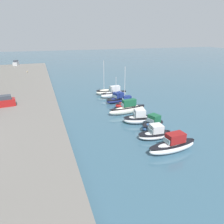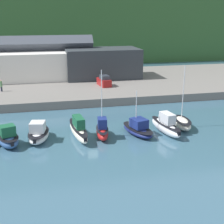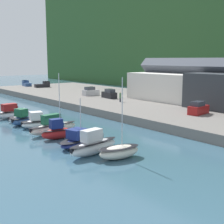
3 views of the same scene
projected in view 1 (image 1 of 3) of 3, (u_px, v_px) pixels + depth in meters
name	position (u px, v px, depth m)	size (l,w,h in m)	color
ground_plane	(124.00, 110.00, 44.98)	(320.00, 320.00, 0.00)	#385B70
moored_boat_0	(173.00, 145.00, 29.08)	(2.62, 7.36, 2.66)	white
moored_boat_1	(155.00, 134.00, 32.83)	(2.60, 5.25, 2.21)	white
moored_boat_2	(153.00, 125.00, 35.45)	(3.50, 4.68, 2.68)	#33568E
moored_boat_3	(138.00, 118.00, 38.33)	(3.36, 5.57, 2.54)	white
moored_boat_4	(127.00, 109.00, 42.71)	(2.36, 7.99, 2.85)	white
moored_boat_5	(126.00, 104.00, 45.61)	(2.06, 4.76, 8.73)	red
moored_boat_6	(118.00, 99.00, 49.90)	(4.04, 6.35, 5.87)	navy
moored_boat_7	(114.00, 93.00, 53.26)	(2.66, 7.07, 2.89)	white
moored_boat_8	(105.00, 92.00, 55.58)	(2.70, 5.04, 8.67)	white
parked_car_1	(4.00, 102.00, 42.55)	(2.37, 4.41, 2.16)	maroon
parked_car_2	(16.00, 63.00, 94.85)	(4.42, 2.40, 2.16)	#B7B7BC
dog_on_quay	(27.00, 72.00, 77.40)	(0.87, 0.60, 0.68)	tan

